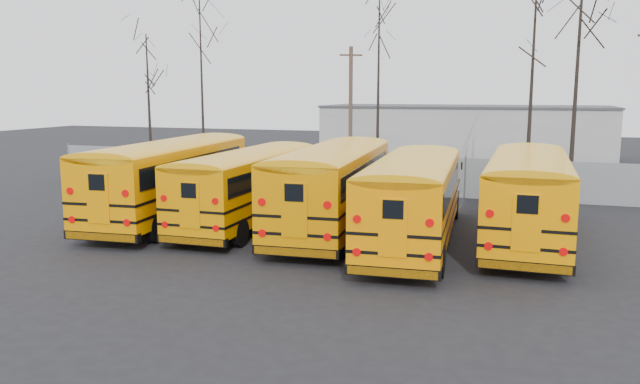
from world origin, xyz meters
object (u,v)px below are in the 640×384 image
(bus_a, at_px, (173,173))
(bus_b, at_px, (251,180))
(bus_c, at_px, (334,180))
(bus_e, at_px, (528,189))
(bus_d, at_px, (414,193))
(utility_pole_left, at_px, (351,109))

(bus_a, height_order, bus_b, bus_a)
(bus_a, height_order, bus_c, bus_a)
(bus_a, bearing_deg, bus_e, -2.12)
(bus_e, bearing_deg, bus_a, -177.38)
(bus_a, relative_size, bus_c, 1.01)
(bus_d, distance_m, bus_e, 4.11)
(bus_c, bearing_deg, utility_pole_left, 99.61)
(bus_a, xyz_separation_m, utility_pole_left, (2.99, 16.33, 2.16))
(bus_a, relative_size, bus_d, 1.06)
(bus_b, xyz_separation_m, bus_d, (6.75, -1.34, 0.07))
(bus_c, distance_m, bus_e, 7.00)
(bus_d, height_order, utility_pole_left, utility_pole_left)
(bus_b, distance_m, bus_c, 3.48)
(bus_d, height_order, bus_e, bus_e)
(bus_a, distance_m, bus_c, 6.91)
(bus_b, height_order, bus_e, bus_e)
(bus_b, relative_size, bus_d, 0.96)
(bus_c, xyz_separation_m, bus_d, (3.28, -1.36, -0.09))
(bus_c, height_order, bus_d, bus_c)
(bus_d, relative_size, utility_pole_left, 1.42)
(bus_a, height_order, utility_pole_left, utility_pole_left)
(bus_d, bearing_deg, bus_b, 165.25)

